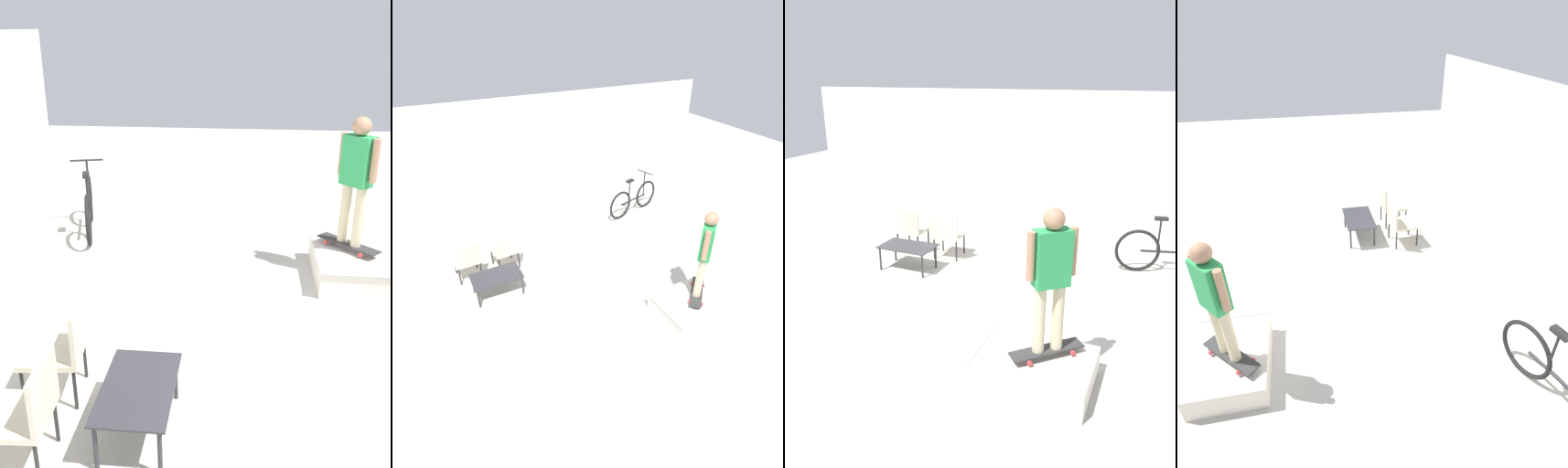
% 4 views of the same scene
% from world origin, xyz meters
% --- Properties ---
extents(ground_plane, '(24.00, 24.00, 0.00)m').
position_xyz_m(ground_plane, '(0.00, 0.00, 0.00)').
color(ground_plane, '#B7B2A8').
extents(house_wall_back, '(12.00, 0.06, 3.00)m').
position_xyz_m(house_wall_back, '(0.00, 4.33, 1.50)').
color(house_wall_back, white).
rests_on(house_wall_back, ground_plane).
extents(skate_ramp_box, '(1.31, 0.96, 0.37)m').
position_xyz_m(skate_ramp_box, '(1.61, -1.30, 0.17)').
color(skate_ramp_box, silver).
rests_on(skate_ramp_box, ground_plane).
extents(skateboard_on_ramp, '(0.76, 0.75, 0.07)m').
position_xyz_m(skateboard_on_ramp, '(1.72, -1.24, 0.42)').
color(skateboard_on_ramp, '#2D2D2D').
rests_on(skateboard_on_ramp, skate_ramp_box).
extents(person_skater, '(0.45, 0.40, 1.63)m').
position_xyz_m(person_skater, '(1.72, -1.24, 1.39)').
color(person_skater, '#C6B793').
rests_on(person_skater, skateboard_on_ramp).
extents(coffee_table, '(0.96, 0.58, 0.44)m').
position_xyz_m(coffee_table, '(-1.41, 0.90, 0.39)').
color(coffee_table, '#2D2D33').
rests_on(coffee_table, ground_plane).
extents(patio_chair_left, '(0.54, 0.54, 0.89)m').
position_xyz_m(patio_chair_left, '(-1.81, 1.64, 0.50)').
color(patio_chair_left, black).
rests_on(patio_chair_left, ground_plane).
extents(patio_chair_right, '(0.57, 0.57, 0.89)m').
position_xyz_m(patio_chair_right, '(-1.00, 1.64, 0.50)').
color(patio_chair_right, black).
rests_on(patio_chair_right, ground_plane).
extents(bicycle, '(1.77, 0.63, 1.08)m').
position_xyz_m(bicycle, '(2.86, 2.55, 0.41)').
color(bicycle, black).
rests_on(bicycle, ground_plane).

